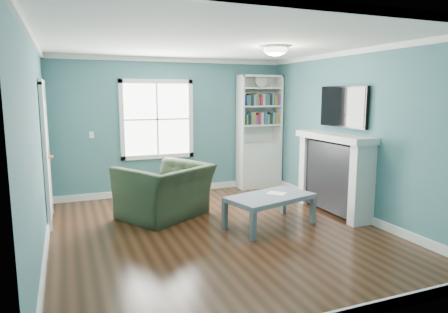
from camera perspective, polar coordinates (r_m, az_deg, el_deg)
name	(u,v)px	position (r m, az deg, el deg)	size (l,w,h in m)	color
floor	(219,232)	(5.72, -0.70, -10.75)	(5.00, 5.00, 0.00)	black
room_walls	(219,120)	(5.40, -0.73, 5.26)	(5.00, 5.00, 5.00)	#376A74
trim	(219,145)	(5.43, -0.72, 1.62)	(4.50, 5.00, 2.60)	white
window	(157,119)	(7.70, -9.52, 5.26)	(1.40, 0.06, 1.50)	white
bookshelf	(259,143)	(8.27, 5.01, 1.93)	(0.90, 0.35, 2.31)	silver
fireplace	(334,174)	(6.72, 15.46, -2.48)	(0.44, 1.58, 1.30)	black
tv	(343,107)	(6.67, 16.68, 6.82)	(0.06, 1.10, 0.65)	black
door	(46,152)	(6.49, -24.11, 0.58)	(0.12, 0.98, 2.17)	silver
ceiling_fixture	(276,50)	(5.89, 7.37, 14.92)	(0.38, 0.38, 0.15)	white
light_switch	(92,135)	(7.56, -18.40, 2.96)	(0.08, 0.01, 0.12)	white
recliner	(165,182)	(6.34, -8.42, -3.66)	(1.27, 0.83, 1.11)	#202C1C
coffee_table	(270,199)	(5.92, 6.58, -6.09)	(1.40, 1.00, 0.46)	#545F65
paper_sheet	(277,193)	(6.03, 7.53, -5.22)	(0.21, 0.27, 0.00)	white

